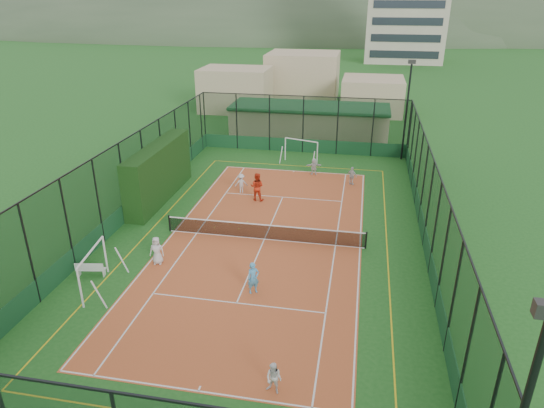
{
  "coord_description": "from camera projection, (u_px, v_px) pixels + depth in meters",
  "views": [
    {
      "loc": [
        5.08,
        -24.41,
        13.22
      ],
      "look_at": [
        -0.01,
        2.43,
        1.2
      ],
      "focal_mm": 32.0,
      "sensor_mm": 36.0,
      "label": 1
    }
  ],
  "objects": [
    {
      "name": "ground",
      "position": [
        264.0,
        239.0,
        28.14
      ],
      "size": [
        300.0,
        300.0,
        0.0
      ],
      "primitive_type": "plane",
      "color": "#1E551D",
      "rests_on": "ground"
    },
    {
      "name": "court_slab",
      "position": [
        264.0,
        239.0,
        28.14
      ],
      "size": [
        11.17,
        23.97,
        0.01
      ],
      "primitive_type": "cube",
      "color": "#B25327",
      "rests_on": "ground"
    },
    {
      "name": "tennis_net",
      "position": [
        264.0,
        231.0,
        27.93
      ],
      "size": [
        11.67,
        0.12,
        1.06
      ],
      "primitive_type": null,
      "color": "black",
      "rests_on": "ground"
    },
    {
      "name": "perimeter_fence",
      "position": [
        264.0,
        200.0,
        27.14
      ],
      "size": [
        18.12,
        34.12,
        5.0
      ],
      "primitive_type": null,
      "color": "black",
      "rests_on": "ground"
    },
    {
      "name": "floodlight_ne",
      "position": [
        406.0,
        112.0,
        39.94
      ],
      "size": [
        0.6,
        0.26,
        8.25
      ],
      "primitive_type": null,
      "color": "black",
      "rests_on": "ground"
    },
    {
      "name": "clubhouse",
      "position": [
        309.0,
        121.0,
        47.29
      ],
      "size": [
        15.2,
        7.2,
        3.15
      ],
      "primitive_type": null,
      "color": "tan",
      "rests_on": "ground"
    },
    {
      "name": "distant_hills",
      "position": [
        354.0,
        34.0,
        163.03
      ],
      "size": [
        200.0,
        60.0,
        24.0
      ],
      "primitive_type": null,
      "color": "#384C33",
      "rests_on": "ground"
    },
    {
      "name": "hedge_left",
      "position": [
        159.0,
        172.0,
        33.05
      ],
      "size": [
        1.3,
        8.67,
        3.79
      ],
      "primitive_type": "cube",
      "color": "black",
      "rests_on": "ground"
    },
    {
      "name": "white_bench",
      "position": [
        91.0,
        269.0,
        24.4
      ],
      "size": [
        1.49,
        0.64,
        0.81
      ],
      "primitive_type": null,
      "rotation": [
        0.0,
        0.0,
        0.18
      ],
      "color": "white",
      "rests_on": "ground"
    },
    {
      "name": "futsal_goal_near",
      "position": [
        94.0,
        270.0,
        23.09
      ],
      "size": [
        3.26,
        1.34,
        2.04
      ],
      "primitive_type": null,
      "rotation": [
        0.0,
        0.0,
        1.71
      ],
      "color": "white",
      "rests_on": "ground"
    },
    {
      "name": "futsal_goal_far",
      "position": [
        301.0,
        151.0,
        40.36
      ],
      "size": [
        3.16,
        1.75,
        1.96
      ],
      "primitive_type": null,
      "rotation": [
        0.0,
        0.0,
        -0.3
      ],
      "color": "white",
      "rests_on": "ground"
    },
    {
      "name": "child_near_left",
      "position": [
        157.0,
        250.0,
        25.36
      ],
      "size": [
        0.82,
        0.61,
        1.53
      ],
      "primitive_type": "imported",
      "rotation": [
        0.0,
        0.0,
        0.17
      ],
      "color": "silver",
      "rests_on": "court_slab"
    },
    {
      "name": "child_near_mid",
      "position": [
        253.0,
        278.0,
        22.87
      ],
      "size": [
        0.69,
        0.63,
        1.59
      ],
      "primitive_type": "imported",
      "rotation": [
        0.0,
        0.0,
        0.57
      ],
      "color": "#4BA2D6",
      "rests_on": "court_slab"
    },
    {
      "name": "child_near_right",
      "position": [
        274.0,
        378.0,
        17.17
      ],
      "size": [
        0.73,
        0.64,
        1.26
      ],
      "primitive_type": "imported",
      "rotation": [
        0.0,
        0.0,
        -0.29
      ],
      "color": "white",
      "rests_on": "court_slab"
    },
    {
      "name": "child_far_left",
      "position": [
        241.0,
        183.0,
        34.43
      ],
      "size": [
        1.03,
        0.79,
        1.4
      ],
      "primitive_type": "imported",
      "rotation": [
        0.0,
        0.0,
        3.48
      ],
      "color": "silver",
      "rests_on": "court_slab"
    },
    {
      "name": "child_far_right",
      "position": [
        352.0,
        176.0,
        35.81
      ],
      "size": [
        0.87,
        0.71,
        1.39
      ],
      "primitive_type": "imported",
      "rotation": [
        0.0,
        0.0,
        2.59
      ],
      "color": "silver",
      "rests_on": "court_slab"
    },
    {
      "name": "child_far_back",
      "position": [
        314.0,
        166.0,
        37.86
      ],
      "size": [
        1.27,
        0.67,
        1.31
      ],
      "primitive_type": "imported",
      "rotation": [
        0.0,
        0.0,
        3.38
      ],
      "color": "silver",
      "rests_on": "court_slab"
    },
    {
      "name": "coach",
      "position": [
        257.0,
        187.0,
        33.07
      ],
      "size": [
        1.01,
        0.82,
        1.95
      ],
      "primitive_type": "imported",
      "rotation": [
        0.0,
        0.0,
        3.05
      ],
      "color": "red",
      "rests_on": "court_slab"
    },
    {
      "name": "tennis_balls",
      "position": [
        234.0,
        226.0,
        29.68
      ],
      "size": [
        1.84,
        1.23,
        0.07
      ],
      "color": "#CCE033",
      "rests_on": "court_slab"
    }
  ]
}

